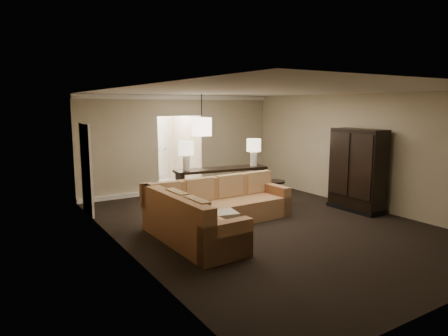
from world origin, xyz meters
TOP-DOWN VIEW (x-y plane):
  - ground at (0.00, 0.00)m, footprint 8.00×8.00m
  - wall_back at (0.00, 4.00)m, footprint 6.00×0.04m
  - wall_left at (-3.00, 0.00)m, footprint 0.04×8.00m
  - wall_right at (3.00, 0.00)m, footprint 0.04×8.00m
  - ceiling at (0.00, 0.00)m, footprint 6.00×8.00m
  - crown_molding at (0.00, 3.95)m, footprint 6.00×0.10m
  - baseboard at (0.00, 3.95)m, footprint 6.00×0.10m
  - side_door at (-2.97, 2.80)m, footprint 0.05×0.90m
  - foyer at (0.00, 5.34)m, footprint 1.44×2.02m
  - sectional_sofa at (-1.08, 0.24)m, footprint 3.23×2.57m
  - coffee_table at (-1.30, 0.27)m, footprint 1.31×1.31m
  - console_table at (0.17, 2.00)m, footprint 2.46×0.88m
  - armoire at (2.59, -0.26)m, footprint 0.58×1.36m
  - drink_table at (1.29, 1.20)m, footprint 0.49×0.49m
  - table_lamp_left at (-0.75, 2.13)m, footprint 0.37×0.37m
  - table_lamp_right at (1.09, 1.87)m, footprint 0.37×0.37m
  - pendant_light at (0.00, 2.70)m, footprint 0.38×0.38m
  - person at (-0.45, 5.60)m, footprint 0.70×0.47m

SIDE VIEW (x-z plane):
  - ground at x=0.00m, z-range 0.00..0.00m
  - baseboard at x=0.00m, z-range 0.00..0.12m
  - coffee_table at x=-1.30m, z-range 0.00..0.46m
  - sectional_sofa at x=-1.08m, z-range -0.10..0.86m
  - drink_table at x=1.29m, z-range 0.13..0.75m
  - console_table at x=0.17m, z-range 0.09..1.02m
  - armoire at x=2.59m, z-range -0.04..1.92m
  - person at x=-0.45m, z-range 0.00..1.92m
  - side_door at x=-2.97m, z-range 0.00..2.10m
  - foyer at x=0.00m, z-range -0.10..2.70m
  - wall_back at x=0.00m, z-range 0.00..2.80m
  - wall_left at x=-3.00m, z-range 0.00..2.80m
  - wall_right at x=3.00m, z-range 0.00..2.80m
  - table_lamp_left at x=-0.75m, z-range 1.05..1.76m
  - table_lamp_right at x=1.09m, z-range 1.05..1.76m
  - pendant_light at x=0.00m, z-range 1.41..2.50m
  - crown_molding at x=0.00m, z-range 2.67..2.79m
  - ceiling at x=0.00m, z-range 2.79..2.81m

